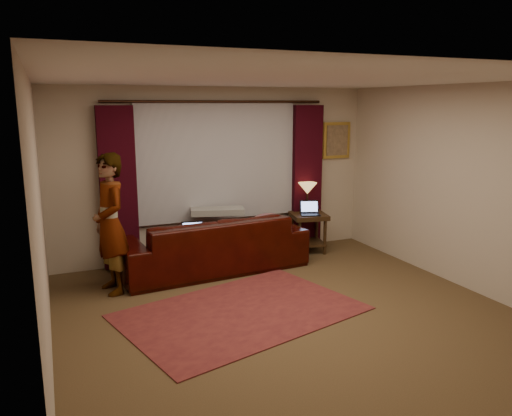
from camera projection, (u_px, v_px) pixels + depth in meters
The scene contains 20 objects.
floor at pixel (289, 315), 5.67m from camera, with size 5.00×5.00×0.01m, color #513C24.
ceiling at pixel (292, 79), 5.13m from camera, with size 5.00×5.00×0.02m, color silver.
wall_back at pixel (217, 173), 7.65m from camera, with size 5.00×0.02×2.60m, color #C1B19B.
wall_front at pixel (470, 273), 3.15m from camera, with size 5.00×0.02×2.60m, color #C1B19B.
wall_left at pixel (40, 224), 4.45m from camera, with size 0.02×5.00×2.60m, color #C1B19B.
wall_right at pixel (466, 188), 6.35m from camera, with size 0.02×5.00×2.60m, color #C1B19B.
sheer_curtain at pixel (218, 161), 7.56m from camera, with size 2.50×0.05×1.80m, color #A6A5AE.
drape_left at pixel (118, 189), 7.01m from camera, with size 0.50×0.14×2.30m, color black.
drape_right at pixel (306, 177), 8.15m from camera, with size 0.50×0.14×2.30m, color black.
curtain_rod at pixel (218, 102), 7.33m from camera, with size 0.04×0.04×3.40m, color black.
picture_frame at pixel (336, 140), 8.33m from camera, with size 0.50×0.04×0.60m, color gold.
sofa at pixel (212, 233), 7.12m from camera, with size 2.66×1.15×1.07m, color black.
throw_blanket at pixel (217, 192), 7.36m from camera, with size 0.79×0.31×0.09m, color gray.
clothing_pile at pixel (268, 222), 7.35m from camera, with size 0.52×0.40×0.22m, color #754953.
laptop_sofa at pixel (193, 231), 6.79m from camera, with size 0.30×0.32×0.22m, color black, non-canonical shape.
area_rug at pixel (241, 312), 5.72m from camera, with size 2.62×1.75×0.01m, color maroon.
end_table at pixel (308, 233), 8.04m from camera, with size 0.54×0.54×0.63m, color black.
tiffany_lamp at pixel (307, 198), 8.01m from camera, with size 0.30×0.30×0.49m, color olive, non-canonical shape.
laptop_table at pixel (310, 208), 7.85m from camera, with size 0.30×0.33×0.22m, color black, non-canonical shape.
person at pixel (110, 224), 6.19m from camera, with size 0.52×0.52×1.77m, color gray.
Camera 1 is at (-2.41, -4.73, 2.35)m, focal length 35.00 mm.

